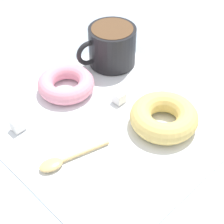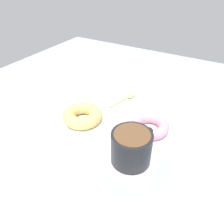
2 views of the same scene
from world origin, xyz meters
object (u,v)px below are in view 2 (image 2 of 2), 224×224
Objects in this scene: donut_far at (82,115)px; coffee_cup at (132,146)px; spoon at (128,97)px; sugar_cube_extra at (112,126)px; sugar_cube at (158,104)px; donut_near_cup at (150,126)px.

coffee_cup is at bearing 71.18° from donut_far.
donut_far is at bearing -108.82° from coffee_cup.
coffee_cup reaches higher than spoon.
spoon is at bearing -151.54° from coffee_cup.
spoon is 16.56cm from sugar_cube_extra.
sugar_cube is at bearing 157.37° from sugar_cube_extra.
donut_near_cup is 5.22× the size of sugar_cube.
sugar_cube is (-23.64, -2.35, -2.99)cm from coffee_cup.
donut_near_cup is 0.90× the size of spoon.
spoon is 5.82× the size of sugar_cube.
donut_far is 0.98× the size of spoon.
sugar_cube is at bearing -174.33° from coffee_cup.
coffee_cup is 26.87cm from spoon.
coffee_cup is 12.08cm from sugar_cube_extra.
donut_far is at bearing -83.80° from sugar_cube_extra.
coffee_cup reaches higher than sugar_cube_extra.
donut_far is (-6.25, -18.33, -2.22)cm from coffee_cup.
coffee_cup is 1.05× the size of spoon.
coffee_cup is at bearing 51.74° from sugar_cube_extra.
sugar_cube_extra is (-7.24, -9.18, -3.02)cm from coffee_cup.
donut_far reaches higher than sugar_cube.
donut_far is 5.69× the size of sugar_cube.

